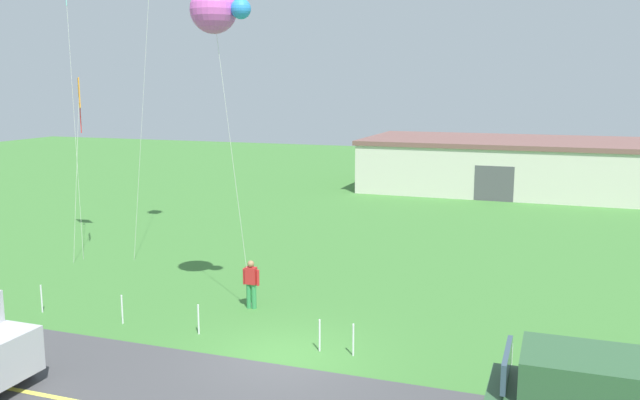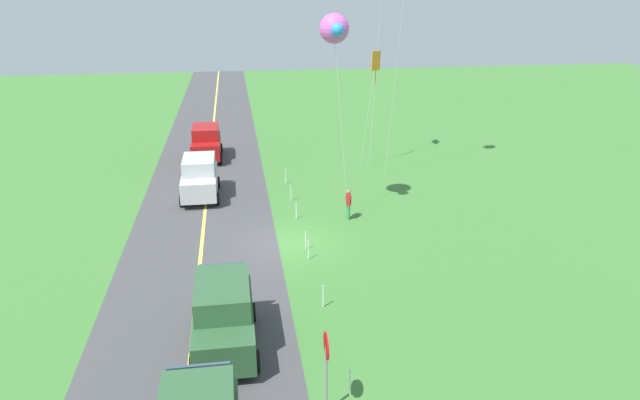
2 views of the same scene
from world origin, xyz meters
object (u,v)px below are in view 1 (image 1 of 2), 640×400
object	(u,v)px
warehouse_distant	(501,164)
kite_red_low	(215,10)
person_adult_near	(251,283)
kite_blue_mid	(79,96)

from	to	relation	value
warehouse_distant	kite_red_low	bearing A→B (deg)	-101.75
person_adult_near	kite_red_low	bearing A→B (deg)	68.07
kite_red_low	warehouse_distant	size ratio (longest dim) A/B	0.55
kite_red_low	kite_blue_mid	size ratio (longest dim) A/B	1.35
person_adult_near	kite_red_low	xyz separation A→B (m)	(-0.68, -0.68, 8.52)
kite_red_low	warehouse_distant	bearing A→B (deg)	78.25
kite_blue_mid	person_adult_near	bearing A→B (deg)	-20.88
kite_blue_mid	warehouse_distant	xyz separation A→B (m)	(14.61, 25.02, -4.98)
kite_blue_mid	warehouse_distant	distance (m)	29.40
person_adult_near	kite_blue_mid	size ratio (longest dim) A/B	0.21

